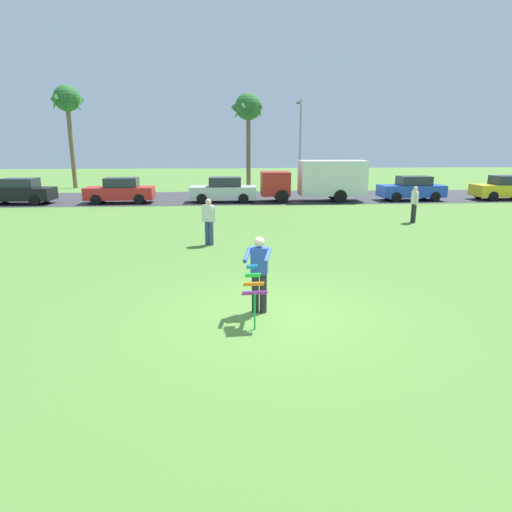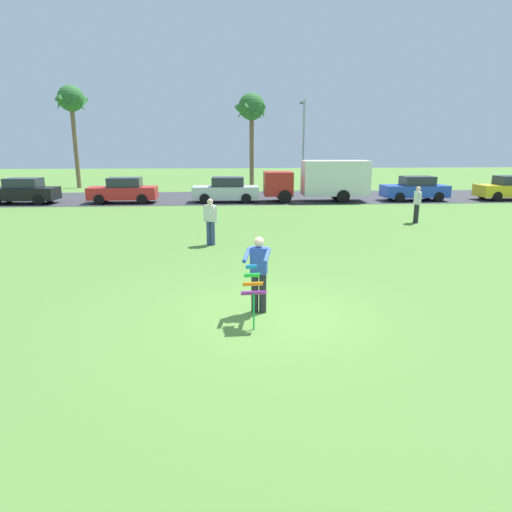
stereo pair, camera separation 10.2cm
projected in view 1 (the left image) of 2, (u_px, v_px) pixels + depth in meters
ground_plane at (274, 315)px, 9.83m from camera, size 120.00×120.00×0.00m
road_strip at (239, 198)px, 31.12m from camera, size 120.00×8.00×0.01m
person_kite_flyer at (259, 272)px, 9.79m from camera, size 0.66×0.74×1.73m
kite_held at (254, 287)px, 9.04m from camera, size 0.52×0.64×1.26m
parked_car_black at (19, 192)px, 27.64m from camera, size 4.26×1.96×1.60m
parked_car_red at (120, 191)px, 28.08m from camera, size 4.23×1.89×1.60m
parked_car_silver at (223, 190)px, 28.54m from camera, size 4.25×1.94×1.60m
parked_truck_red_cab at (319, 180)px, 28.82m from camera, size 6.73×2.19×2.62m
parked_car_blue at (412, 189)px, 29.41m from camera, size 4.23×1.89×1.60m
parked_car_yellow at (505, 188)px, 29.87m from camera, size 4.24×1.91×1.60m
palm_tree_left_near at (67, 103)px, 36.20m from camera, size 2.58×2.71×8.30m
palm_tree_right_near at (248, 110)px, 35.40m from camera, size 2.58×2.71×7.58m
streetlight_pole at (300, 139)px, 35.44m from camera, size 0.24×1.65×7.00m
person_walker_near at (209, 220)px, 16.42m from camera, size 0.52×0.36×1.73m
person_walker_far at (414, 203)px, 21.12m from camera, size 0.22×0.57×1.73m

